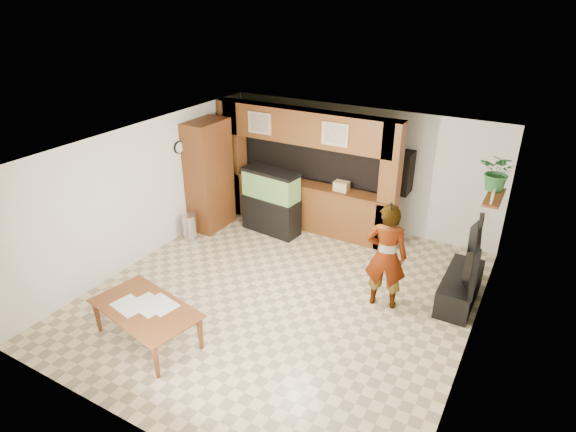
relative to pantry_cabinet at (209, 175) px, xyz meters
The scene contains 22 objects.
floor 3.33m from the pantry_cabinet, 29.83° to the right, with size 6.50×6.50×0.00m, color #C8B58B.
ceiling 3.42m from the pantry_cabinet, 29.83° to the right, with size 6.50×6.50×0.00m, color white.
wall_back 3.19m from the pantry_cabinet, 32.23° to the left, with size 6.00×6.00×0.00m, color silver.
wall_left 1.58m from the pantry_cabinet, 100.97° to the right, with size 6.50×6.50×0.00m, color silver.
wall_right 5.91m from the pantry_cabinet, 15.19° to the right, with size 6.50×6.50×0.00m, color silver.
partition 2.07m from the pantry_cabinet, 31.86° to the left, with size 4.20×0.99×2.60m.
wall_clock 0.95m from the pantry_cabinet, 115.86° to the right, with size 0.05×0.25×0.25m.
wall_shelf 5.59m from the pantry_cabinet, ahead, with size 0.25×0.90×0.04m, color brown.
pantry_cabinet is the anchor object (origin of this frame).
trash_can 1.17m from the pantry_cabinet, 89.83° to the right, with size 0.30×0.30×0.54m, color #B2B2B7.
aquarium 1.44m from the pantry_cabinet, 17.36° to the left, with size 1.25×0.47×1.39m.
tv_stand 5.44m from the pantry_cabinet, ahead, with size 0.52×1.43×0.48m, color black.
television 5.36m from the pantry_cabinet, ahead, with size 1.49×0.20×0.86m, color black.
photo_frame 5.59m from the pantry_cabinet, ahead, with size 0.03×0.16×0.22m, color tan.
potted_plant 5.63m from the pantry_cabinet, ahead, with size 0.58×0.50×0.64m, color #2C6E35.
person 4.37m from the pantry_cabinet, 12.67° to the right, with size 0.66×0.44×1.82m, color #9A8554.
microphone 4.50m from the pantry_cabinet, 14.54° to the right, with size 0.03×0.03×0.15m, color black.
dining_table 3.99m from the pantry_cabinet, 66.79° to the right, with size 1.65×0.92×0.58m, color brown.
newspaper_a 3.90m from the pantry_cabinet, 70.17° to the right, with size 0.50×0.36×0.01m, color silver.
newspaper_b 3.84m from the pantry_cabinet, 66.13° to the right, with size 0.55×0.40×0.01m, color silver.
newspaper_c 3.82m from the pantry_cabinet, 63.50° to the right, with size 0.50×0.36×0.01m, color silver.
counter_box 2.81m from the pantry_cabinet, 18.75° to the left, with size 0.30×0.20×0.20m, color tan.
Camera 1 is at (3.46, -5.95, 4.79)m, focal length 30.00 mm.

